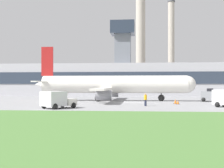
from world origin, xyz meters
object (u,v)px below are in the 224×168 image
(pushback_tug, at_px, (210,96))
(ground_crew_person, at_px, (145,100))
(baggage_truck, at_px, (57,100))
(airplane, at_px, (112,85))

(pushback_tug, relative_size, ground_crew_person, 1.95)
(pushback_tug, xyz_separation_m, ground_crew_person, (-11.12, -12.41, -0.12))
(baggage_truck, distance_m, ground_crew_person, 12.03)
(pushback_tug, relative_size, baggage_truck, 0.73)
(airplane, xyz_separation_m, baggage_truck, (-4.87, -18.29, -1.84))
(airplane, relative_size, baggage_truck, 6.28)
(pushback_tug, xyz_separation_m, baggage_truck, (-21.89, -17.77, 0.02))
(ground_crew_person, bearing_deg, airplane, 114.52)
(ground_crew_person, bearing_deg, pushback_tug, 48.12)
(airplane, bearing_deg, ground_crew_person, -65.48)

